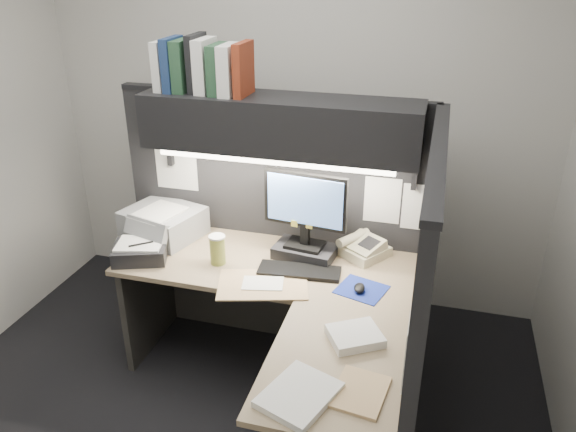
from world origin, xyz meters
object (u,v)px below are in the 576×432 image
Objects in this scene: overhead_shelf at (280,124)px; desk at (297,375)px; notebook_stack at (141,251)px; printer at (164,222)px; coffee_cup at (218,250)px; monitor at (305,225)px; keyboard at (299,271)px; telephone at (364,248)px.

desk is at bearing -68.21° from overhead_shelf.
notebook_stack reaches higher than desk.
desk is at bearing -18.77° from printer.
coffee_cup is (-0.60, 0.48, 0.37)m from desk.
desk is at bearing -21.35° from notebook_stack.
monitor reaches higher than keyboard.
monitor is (0.17, -0.07, -0.56)m from overhead_shelf.
printer is at bearing 90.91° from notebook_stack.
telephone is at bearing 37.86° from keyboard.
overhead_shelf is 0.82m from keyboard.
keyboard is 1.89× the size of telephone.
desk is 5.68× the size of notebook_stack.
monitor is (-0.13, 0.68, 0.50)m from desk.
notebook_stack is (0.00, -0.31, -0.04)m from printer.
telephone is 1.48× the size of coffee_cup.
monitor reaches higher than printer.
desk is at bearing -69.23° from telephone.
keyboard is at bearing -78.35° from monitor.
printer is at bearing 161.37° from keyboard.
printer is at bearing -175.44° from monitor.
monitor is 1.76× the size of notebook_stack.
printer is (-1.06, 0.72, 0.37)m from desk.
desk is 3.70× the size of keyboard.
monitor is at bearing 100.99° from desk.
overhead_shelf is 1.10m from notebook_stack.
coffee_cup reaches higher than telephone.
coffee_cup is (-0.29, -0.27, -0.69)m from overhead_shelf.
notebook_stack is at bearing -171.41° from coffee_cup.
coffee_cup is 0.38× the size of printer.
printer is at bearing -177.55° from overhead_shelf.
telephone is at bearing 75.94° from desk.
telephone is 1.31m from notebook_stack.
overhead_shelf is at bearing -140.26° from telephone.
overhead_shelf is 6.37× the size of telephone.
telephone is 1.26m from printer.
monitor is 0.93m from printer.
keyboard is (-0.12, 0.50, 0.30)m from desk.
coffee_cup is at bearing -149.36° from monitor.
printer reaches higher than notebook_stack.
printer reaches higher than coffee_cup.
coffee_cup is (-0.48, -0.02, 0.07)m from keyboard.
keyboard is (0.02, -0.19, -0.20)m from monitor.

